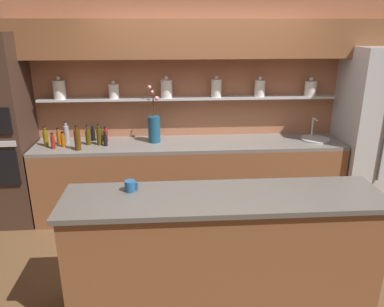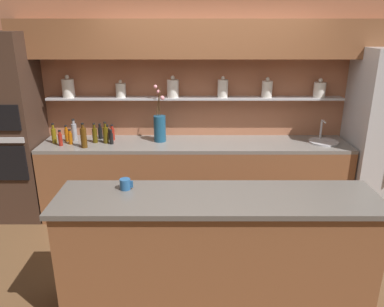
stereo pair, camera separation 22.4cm
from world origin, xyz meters
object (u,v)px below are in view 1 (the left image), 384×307
sink_fixture (315,138)px  bottle_spirit_5 (66,134)px  bottle_oil_8 (88,137)px  coffee_mug (130,186)px  bottle_oil_1 (46,138)px  oven_tower (1,132)px  bottle_sauce_10 (100,135)px  bottle_oil_11 (99,136)px  flower_vase (154,128)px  bottle_sauce_4 (105,140)px  bottle_sauce_7 (53,142)px  bottle_sauce_2 (93,134)px  bottle_sauce_9 (59,137)px  bottle_sauce_0 (63,140)px  bottle_sauce_3 (106,135)px  refrigerator (380,133)px  bottle_spirit_6 (77,140)px

sink_fixture → bottle_spirit_5: bearing=178.4°
bottle_oil_8 → coffee_mug: size_ratio=2.27×
coffee_mug → bottle_oil_1: bearing=126.0°
oven_tower → bottle_sauce_10: 1.09m
bottle_oil_1 → bottle_oil_11: 0.60m
sink_fixture → flower_vase: bearing=178.5°
sink_fixture → bottle_oil_11: (-2.56, -0.02, 0.08)m
bottle_sauce_4 → bottle_oil_8: bottle_oil_8 is taller
bottle_sauce_7 → bottle_oil_1: bearing=137.2°
bottle_sauce_4 → sink_fixture: bearing=1.3°
bottle_spirit_5 → bottle_sauce_7: 0.23m
bottle_spirit_5 → coffee_mug: bearing=-61.3°
bottle_sauce_2 → bottle_sauce_9: bottle_sauce_9 is taller
bottle_sauce_0 → bottle_sauce_3: bottle_sauce_3 is taller
coffee_mug → bottle_spirit_5: bearing=118.7°
oven_tower → bottle_sauce_9: size_ratio=11.14×
bottle_sauce_3 → bottle_sauce_4: (0.02, -0.16, -0.01)m
bottle_sauce_2 → bottle_sauce_10: bearing=0.3°
oven_tower → bottle_oil_1: oven_tower is taller
bottle_oil_1 → bottle_oil_11: bearing=0.8°
bottle_oil_1 → bottle_sauce_7: bearing=-42.8°
oven_tower → bottle_oil_8: oven_tower is taller
bottle_sauce_0 → bottle_spirit_5: (0.01, 0.15, 0.03)m
bottle_sauce_2 → bottle_sauce_7: bearing=-144.4°
refrigerator → oven_tower: (-4.43, 0.04, 0.08)m
bottle_sauce_2 → bottle_sauce_3: 0.17m
flower_vase → bottle_sauce_10: size_ratio=3.83×
oven_tower → bottle_spirit_5: (0.69, 0.09, -0.06)m
bottle_sauce_3 → bottle_sauce_10: 0.09m
bottle_spirit_5 → bottle_oil_8: bearing=-18.4°
refrigerator → bottle_sauce_4: (-3.27, -0.01, -0.01)m
sink_fixture → bottle_sauce_9: (-3.04, 0.05, 0.06)m
bottle_sauce_2 → bottle_sauce_9: (-0.37, -0.11, 0.01)m
bottle_sauce_4 → bottle_oil_11: 0.09m
bottle_spirit_5 → refrigerator: bearing=-2.0°
oven_tower → bottle_oil_11: size_ratio=8.59×
bottle_oil_1 → bottle_spirit_6: bottle_spirit_6 is taller
bottle_sauce_4 → bottle_sauce_7: (-0.57, -0.07, 0.01)m
bottle_oil_1 → bottle_oil_11: (0.60, 0.01, 0.01)m
bottle_spirit_6 → bottle_sauce_3: bearing=48.0°
coffee_mug → bottle_oil_11: bearing=107.9°
oven_tower → bottle_oil_11: oven_tower is taller
bottle_sauce_7 → bottle_oil_8: (0.37, 0.12, 0.01)m
bottle_sauce_3 → oven_tower: bearing=-174.4°
bottle_spirit_6 → bottle_sauce_9: size_ratio=1.46×
refrigerator → coffee_mug: (-2.85, -1.48, 0.06)m
bottle_sauce_0 → bottle_sauce_9: 0.13m
flower_vase → bottle_oil_11: 0.64m
sink_fixture → bottle_sauce_9: 3.04m
refrigerator → sink_fixture: 0.78m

